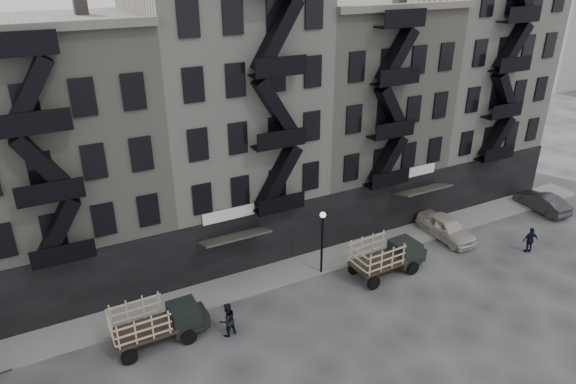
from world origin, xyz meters
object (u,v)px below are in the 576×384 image
car_far (542,202)px  policeman (530,240)px  stake_truck_west (157,320)px  car_east (446,228)px  pedestrian_mid (227,320)px  stake_truck_east (387,253)px

car_far → policeman: policeman is taller
stake_truck_west → car_far: 30.07m
stake_truck_west → policeman: 24.20m
stake_truck_west → car_east: 20.56m
car_east → car_far: bearing=-2.1°
policeman → car_far: bearing=-131.6°
car_east → policeman: policeman is taller
car_east → car_far: 9.53m
pedestrian_mid → car_east: bearing=174.5°
car_east → car_far: size_ratio=1.07×
stake_truck_east → policeman: 10.24m
car_far → policeman: bearing=35.5°
car_east → pedestrian_mid: (-17.20, -2.36, 0.17)m
car_far → pedestrian_mid: bearing=8.1°
stake_truck_west → pedestrian_mid: size_ratio=2.50×
car_far → stake_truck_west: bearing=5.4°
policeman → stake_truck_west: bearing=9.8°
stake_truck_west → car_far: (30.04, 0.93, -0.65)m
stake_truck_east → pedestrian_mid: size_ratio=2.64×
stake_truck_east → car_far: bearing=1.7°
stake_truck_east → pedestrian_mid: 10.81m
car_far → policeman: (-6.01, -3.74, 0.19)m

